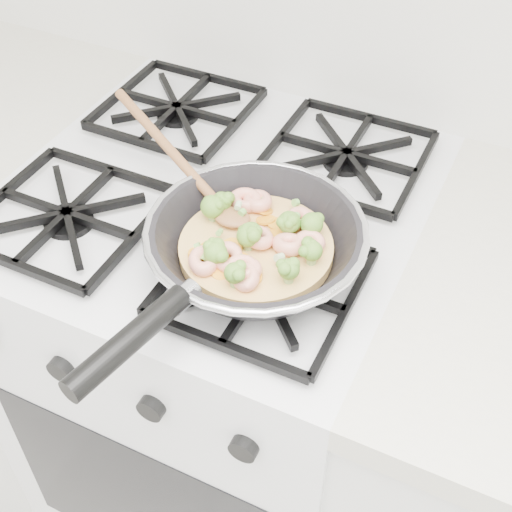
% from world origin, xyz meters
% --- Properties ---
extents(stove, '(0.60, 0.60, 0.92)m').
position_xyz_m(stove, '(0.00, 1.70, 0.46)').
color(stove, white).
rests_on(stove, ground).
extents(skillet, '(0.43, 0.45, 0.10)m').
position_xyz_m(skillet, '(0.12, 1.57, 0.96)').
color(skillet, black).
rests_on(skillet, stove).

